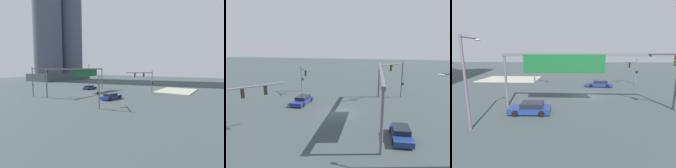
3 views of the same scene
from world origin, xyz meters
The scene contains 10 objects.
ground_plane centered at (0.00, 0.00, 0.00)m, with size 184.33×184.33×0.00m, color #3B484A.
sidewalk_corner centered at (16.56, -14.51, 0.07)m, with size 13.34×8.74×0.15m, color #A8A993.
traffic_signal_near_corner centered at (-9.22, 8.48, 4.27)m, with size 4.27×4.33×6.41m.
traffic_signal_opposite_side centered at (8.43, -8.90, 3.84)m, with size 5.20×5.06×5.44m.
traffic_signal_cross_street centered at (-10.18, -9.05, 3.30)m, with size 3.69×2.93×5.16m.
streetlamp_curved_arm centered at (10.14, 10.93, 4.34)m, with size 0.61×2.14×7.48m.
overhead_sign_gantry centered at (0.86, 5.40, 5.07)m, with size 19.26×0.43×6.13m.
highrise_twin_tower centered at (28.29, 47.41, 37.33)m, with size 29.38×15.29×75.56m.
sedan_car_approaching centered at (6.15, 7.41, 0.57)m, with size 4.26×2.06×1.21m.
sedan_car_waiting_far centered at (-3.18, -6.64, 0.58)m, with size 4.89×2.28×1.21m.
Camera 1 is at (-30.72, -25.45, 6.19)m, focal length 27.06 mm.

